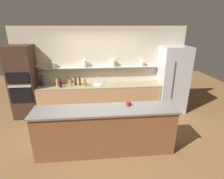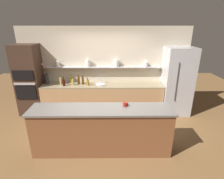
# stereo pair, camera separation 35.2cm
# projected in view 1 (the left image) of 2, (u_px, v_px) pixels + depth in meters

# --- Properties ---
(ground_plane) EXTENTS (12.00, 12.00, 0.00)m
(ground_plane) POSITION_uv_depth(u_px,v_px,m) (104.00, 134.00, 4.45)
(ground_plane) COLOR brown
(back_wall_unit) EXTENTS (5.20, 0.28, 2.60)m
(back_wall_unit) POSITION_uv_depth(u_px,v_px,m) (101.00, 70.00, 5.49)
(back_wall_unit) COLOR beige
(back_wall_unit) RESTS_ON ground_plane
(back_counter_unit) EXTENTS (3.65, 0.62, 0.92)m
(back_counter_unit) POSITION_uv_depth(u_px,v_px,m) (100.00, 99.00, 5.45)
(back_counter_unit) COLOR tan
(back_counter_unit) RESTS_ON ground_plane
(island_counter) EXTENTS (2.95, 0.61, 1.02)m
(island_counter) POSITION_uv_depth(u_px,v_px,m) (105.00, 130.00, 3.72)
(island_counter) COLOR brown
(island_counter) RESTS_ON ground_plane
(refrigerator) EXTENTS (0.82, 0.73, 2.04)m
(refrigerator) POSITION_uv_depth(u_px,v_px,m) (172.00, 80.00, 5.41)
(refrigerator) COLOR #B7B7BC
(refrigerator) RESTS_ON ground_plane
(oven_tower) EXTENTS (0.69, 0.64, 2.12)m
(oven_tower) POSITION_uv_depth(u_px,v_px,m) (24.00, 83.00, 5.04)
(oven_tower) COLOR #3D281E
(oven_tower) RESTS_ON ground_plane
(flower_vase) EXTENTS (0.16, 0.14, 0.64)m
(flower_vase) POSITION_uv_depth(u_px,v_px,m) (42.00, 80.00, 5.15)
(flower_vase) COLOR #2D2D33
(flower_vase) RESTS_ON back_counter_unit
(sink_fixture) EXTENTS (0.30, 0.30, 0.25)m
(sink_fixture) POSITION_uv_depth(u_px,v_px,m) (98.00, 84.00, 5.28)
(sink_fixture) COLOR #B7B7BC
(sink_fixture) RESTS_ON back_counter_unit
(bottle_spirit_0) EXTENTS (0.07, 0.07, 0.23)m
(bottle_spirit_0) POSITION_uv_depth(u_px,v_px,m) (70.00, 83.00, 5.13)
(bottle_spirit_0) COLOR tan
(bottle_spirit_0) RESTS_ON back_counter_unit
(bottle_spirit_1) EXTENTS (0.07, 0.07, 0.27)m
(bottle_spirit_1) POSITION_uv_depth(u_px,v_px,m) (57.00, 82.00, 5.13)
(bottle_spirit_1) COLOR tan
(bottle_spirit_1) RESTS_ON back_counter_unit
(bottle_spirit_2) EXTENTS (0.07, 0.07, 0.28)m
(bottle_spirit_2) POSITION_uv_depth(u_px,v_px,m) (80.00, 81.00, 5.21)
(bottle_spirit_2) COLOR #4C2D0C
(bottle_spirit_2) RESTS_ON back_counter_unit
(bottle_wine_3) EXTENTS (0.07, 0.07, 0.29)m
(bottle_wine_3) POSITION_uv_depth(u_px,v_px,m) (61.00, 84.00, 5.03)
(bottle_wine_3) COLOR #380C0C
(bottle_wine_3) RESTS_ON back_counter_unit
(bottle_sauce_4) EXTENTS (0.05, 0.05, 0.17)m
(bottle_sauce_4) POSITION_uv_depth(u_px,v_px,m) (84.00, 83.00, 5.24)
(bottle_sauce_4) COLOR #9E4C0A
(bottle_sauce_4) RESTS_ON back_counter_unit
(bottle_oil_5) EXTENTS (0.06, 0.06, 0.23)m
(bottle_oil_5) POSITION_uv_depth(u_px,v_px,m) (85.00, 83.00, 5.12)
(bottle_oil_5) COLOR olive
(bottle_oil_5) RESTS_ON back_counter_unit
(bottle_spirit_6) EXTENTS (0.07, 0.07, 0.28)m
(bottle_spirit_6) POSITION_uv_depth(u_px,v_px,m) (76.00, 81.00, 5.23)
(bottle_spirit_6) COLOR #4C2D0C
(bottle_spirit_6) RESTS_ON back_counter_unit
(bottle_oil_7) EXTENTS (0.06, 0.06, 0.24)m
(bottle_oil_7) POSITION_uv_depth(u_px,v_px,m) (68.00, 81.00, 5.34)
(bottle_oil_7) COLOR brown
(bottle_oil_7) RESTS_ON back_counter_unit
(coffee_mug) EXTENTS (0.11, 0.09, 0.09)m
(coffee_mug) POSITION_uv_depth(u_px,v_px,m) (128.00, 104.00, 3.67)
(coffee_mug) COLOR maroon
(coffee_mug) RESTS_ON island_counter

